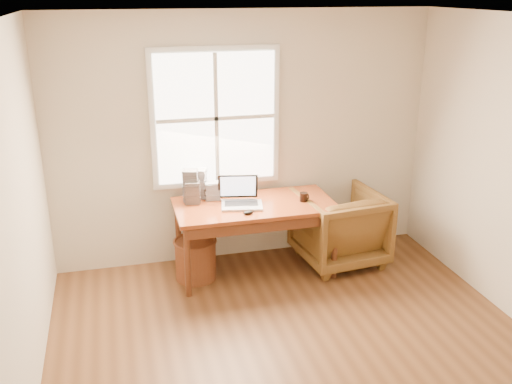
{
  "coord_description": "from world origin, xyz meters",
  "views": [
    {
      "loc": [
        -1.32,
        -3.36,
        2.8
      ],
      "look_at": [
        -0.03,
        1.65,
        0.93
      ],
      "focal_mm": 40.0,
      "sensor_mm": 36.0,
      "label": 1
    }
  ],
  "objects_px": {
    "laptop": "(242,192)",
    "cd_stack_a": "(199,183)",
    "desk": "(255,205)",
    "armchair": "(339,227)",
    "wicker_stool": "(196,260)",
    "coffee_mug": "(304,197)"
  },
  "relations": [
    {
      "from": "laptop",
      "to": "cd_stack_a",
      "type": "relative_size",
      "value": 1.41
    },
    {
      "from": "cd_stack_a",
      "to": "armchair",
      "type": "bearing_deg",
      "value": -12.87
    },
    {
      "from": "wicker_stool",
      "to": "coffee_mug",
      "type": "height_order",
      "value": "coffee_mug"
    },
    {
      "from": "wicker_stool",
      "to": "coffee_mug",
      "type": "bearing_deg",
      "value": -3.02
    },
    {
      "from": "desk",
      "to": "cd_stack_a",
      "type": "bearing_deg",
      "value": 147.18
    },
    {
      "from": "desk",
      "to": "wicker_stool",
      "type": "bearing_deg",
      "value": 180.0
    },
    {
      "from": "laptop",
      "to": "desk",
      "type": "bearing_deg",
      "value": 29.05
    },
    {
      "from": "desk",
      "to": "cd_stack_a",
      "type": "height_order",
      "value": "cd_stack_a"
    },
    {
      "from": "laptop",
      "to": "wicker_stool",
      "type": "bearing_deg",
      "value": -174.12
    },
    {
      "from": "armchair",
      "to": "cd_stack_a",
      "type": "bearing_deg",
      "value": -18.96
    },
    {
      "from": "desk",
      "to": "coffee_mug",
      "type": "height_order",
      "value": "coffee_mug"
    },
    {
      "from": "cd_stack_a",
      "to": "coffee_mug",
      "type": "bearing_deg",
      "value": -21.06
    },
    {
      "from": "laptop",
      "to": "cd_stack_a",
      "type": "height_order",
      "value": "laptop"
    },
    {
      "from": "wicker_stool",
      "to": "cd_stack_a",
      "type": "height_order",
      "value": "cd_stack_a"
    },
    {
      "from": "armchair",
      "to": "wicker_stool",
      "type": "relative_size",
      "value": 2.12
    },
    {
      "from": "desk",
      "to": "armchair",
      "type": "xyz_separation_m",
      "value": [
        0.93,
        0.0,
        -0.34
      ]
    },
    {
      "from": "desk",
      "to": "armchair",
      "type": "height_order",
      "value": "armchair"
    },
    {
      "from": "armchair",
      "to": "coffee_mug",
      "type": "relative_size",
      "value": 9.56
    },
    {
      "from": "armchair",
      "to": "coffee_mug",
      "type": "bearing_deg",
      "value": 1.65
    },
    {
      "from": "laptop",
      "to": "coffee_mug",
      "type": "bearing_deg",
      "value": 10.16
    },
    {
      "from": "cd_stack_a",
      "to": "laptop",
      "type": "bearing_deg",
      "value": -45.55
    },
    {
      "from": "armchair",
      "to": "laptop",
      "type": "distance_m",
      "value": 1.18
    }
  ]
}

